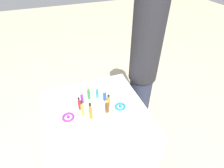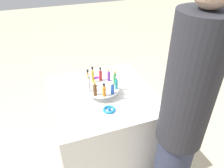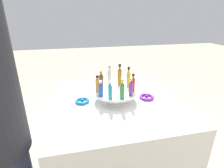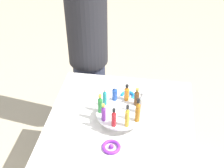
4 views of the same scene
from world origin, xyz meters
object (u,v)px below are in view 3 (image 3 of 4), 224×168
Objects in this scene: ribbon_bow_blue at (82,101)px; bottle_red at (133,83)px; bottle_clear at (109,76)px; ribbon_bow_purple at (147,97)px; bottle_amber at (120,76)px; bottle_gold at (128,78)px; bottle_orange at (98,84)px; bottle_brown at (101,80)px; bottle_teal at (110,91)px; bottle_green at (122,90)px; bottle_blue at (101,89)px; bottle_purple at (131,88)px; display_stand at (115,94)px.

bottle_red is at bearing -7.10° from ribbon_bow_blue.
bottle_clear reaches higher than ribbon_bow_purple.
bottle_amber is (-0.06, 0.12, 0.02)m from bottle_red.
bottle_gold is 0.21m from bottle_orange.
ribbon_bow_purple is at bearing -19.25° from bottle_brown.
bottle_gold reaches higher than bottle_orange.
bottle_teal is (-0.15, -0.15, -0.01)m from bottle_gold.
bottle_green is at bearing -10.86° from bottle_teal.
bottle_blue is at bearing -31.07° from ribbon_bow_blue.
bottle_gold and bottle_clear have the same top height.
bottle_amber is (-0.02, 0.18, 0.02)m from bottle_purple.
bottle_blue is (-0.11, 0.06, -0.01)m from bottle_green.
bottle_green is 0.28m from ribbon_bow_blue.
bottle_purple is 0.13m from bottle_gold.
bottle_amber is at bearing -10.86° from bottle_clear.
bottle_brown reaches higher than bottle_blue.
bottle_red is (0.10, 0.09, -0.00)m from bottle_green.
bottle_brown is (-0.13, -0.02, -0.02)m from bottle_amber.
bottle_brown is (-0.15, 0.16, 0.00)m from bottle_purple.
bottle_gold is (0.02, 0.13, 0.01)m from bottle_purple.
ribbon_bow_purple is at bearing 1.18° from bottle_red.
bottle_gold is at bearing -10.86° from bottle_brown.
bottle_orange is at bearing 115.14° from bottle_teal.
bottle_brown is at bearing -172.86° from bottle_amber.
bottle_purple is 0.18m from bottle_blue.
bottle_gold is at bearing 25.14° from display_stand.
bottle_clear is (-0.09, 0.19, 0.01)m from bottle_purple.
bottle_purple is 0.78× the size of bottle_clear.
bottle_amber is 0.22m from bottle_teal.
bottle_purple is at bearing -155.13° from ribbon_bow_purple.
ribbon_bow_blue is at bearing -178.82° from bottle_orange.
bottle_red reaches higher than ribbon_bow_blue.
bottle_gold is 0.34m from ribbon_bow_blue.
display_stand is 0.21m from ribbon_bow_purple.
bottle_purple is at bearing -28.86° from bottle_orange.
ribbon_bow_purple is at bearing -5.13° from display_stand.
bottle_gold is 1.44× the size of bottle_blue.
bottle_purple is 0.21m from bottle_clear.
bottle_green is at bearing -118.86° from bottle_gold.
bottle_amber is at bearing 97.14° from bottle_purple.
bottle_blue is at bearing -172.86° from bottle_red.
display_stand is 1.91× the size of bottle_gold.
bottle_gold is at bearing -46.86° from bottle_amber.
bottle_gold is 0.94× the size of bottle_amber.
bottle_blue is at bearing -118.86° from bottle_clear.
bottle_brown is at bearing 169.14° from bottle_gold.
bottle_green is at bearing -46.86° from bottle_orange.
bottle_purple is 0.22m from bottle_brown.
bottle_blue reaches higher than ribbon_bow_blue.
bottle_orange is at bearing -154.86° from bottle_amber.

